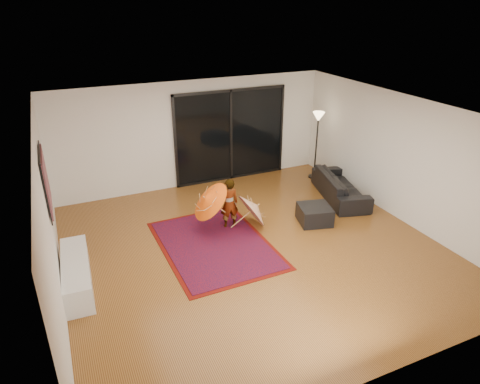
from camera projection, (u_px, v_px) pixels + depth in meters
floor at (253, 248)px, 8.42m from camera, size 7.00×7.00×0.00m
ceiling at (255, 113)px, 7.29m from camera, size 7.00×7.00×0.00m
wall_back at (194, 134)px, 10.76m from camera, size 7.00×0.00×7.00m
wall_front at (385, 296)px, 4.95m from camera, size 7.00×0.00×7.00m
wall_left at (49, 223)px, 6.56m from camera, size 0.00×7.00×7.00m
wall_right at (401, 159)px, 9.15m from camera, size 0.00×7.00×7.00m
sliding_door at (231, 136)px, 11.17m from camera, size 3.06×0.07×2.40m
painting at (46, 181)px, 7.28m from camera, size 0.04×1.28×1.08m
media_console at (77, 274)px, 7.23m from camera, size 0.51×1.77×0.49m
speaker at (79, 289)px, 6.97m from camera, size 0.39×0.39×0.35m
persian_rug at (215, 244)px, 8.52m from camera, size 2.09×2.89×0.02m
sofa at (340, 186)px, 10.41m from camera, size 1.32×2.20×0.60m
ottoman at (315, 214)px, 9.31m from camera, size 0.82×0.82×0.38m
floor_lamp at (318, 126)px, 11.13m from camera, size 0.31×0.31×1.81m
child at (229, 203)px, 8.97m from camera, size 0.42×0.29×1.11m
parasol_orange at (205, 201)px, 8.65m from camera, size 0.75×0.90×0.90m
parasol_white at (258, 203)px, 9.09m from camera, size 0.62×0.85×0.94m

